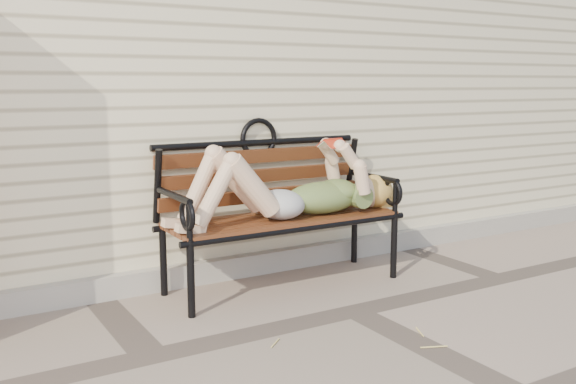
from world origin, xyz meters
TOP-DOWN VIEW (x-y plane):
  - ground at (0.00, 0.00)m, footprint 80.00×80.00m
  - house_wall at (0.00, 3.00)m, footprint 8.00×4.00m
  - foundation_strip at (0.00, 0.97)m, footprint 8.00×0.10m
  - garden_bench at (-0.12, 0.74)m, footprint 1.71×0.68m
  - reading_woman at (-0.10, 0.60)m, footprint 1.61×0.37m

SIDE VIEW (x-z plane):
  - ground at x=0.00m, z-range 0.00..0.00m
  - foundation_strip at x=0.00m, z-range 0.00..0.15m
  - garden_bench at x=-0.12m, z-range 0.07..1.17m
  - reading_woman at x=-0.10m, z-range 0.40..0.91m
  - house_wall at x=0.00m, z-range 0.00..3.00m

